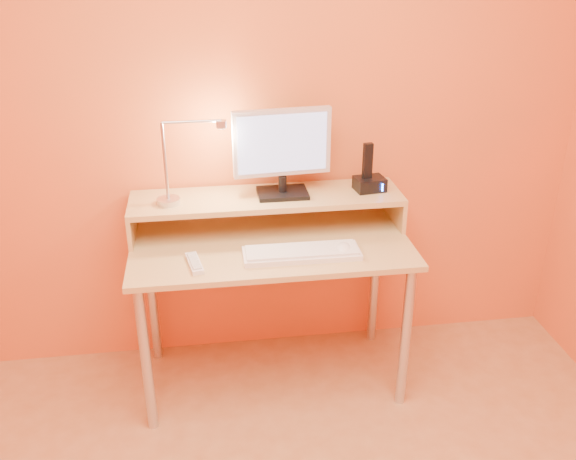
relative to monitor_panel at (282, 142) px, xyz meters
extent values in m
cube|color=orange|center=(-0.07, 0.16, 0.13)|extent=(3.00, 0.04, 2.50)
cylinder|color=silver|center=(-0.62, -0.41, -0.77)|extent=(0.04, 0.04, 0.69)
cylinder|color=silver|center=(0.48, -0.41, -0.77)|extent=(0.04, 0.04, 0.69)
cylinder|color=silver|center=(-0.62, 0.09, -0.77)|extent=(0.04, 0.04, 0.69)
cylinder|color=silver|center=(0.48, 0.09, -0.77)|extent=(0.04, 0.04, 0.69)
cube|color=tan|center=(-0.07, -0.16, -0.41)|extent=(1.20, 0.60, 0.02)
cube|color=tan|center=(-0.66, -0.01, -0.33)|extent=(0.02, 0.30, 0.14)
cube|color=tan|center=(0.52, -0.01, -0.33)|extent=(0.02, 0.30, 0.14)
cube|color=tan|center=(-0.07, -0.01, -0.25)|extent=(1.20, 0.30, 0.02)
cube|color=black|center=(0.00, -0.01, -0.23)|extent=(0.22, 0.16, 0.02)
cylinder|color=black|center=(0.00, -0.01, -0.19)|extent=(0.04, 0.04, 0.07)
cube|color=silver|center=(0.00, 0.00, 0.00)|extent=(0.43, 0.07, 0.29)
cube|color=black|center=(0.00, 0.02, 0.00)|extent=(0.38, 0.04, 0.25)
cube|color=#8B9BD1|center=(0.00, -0.02, 0.00)|extent=(0.39, 0.04, 0.25)
cylinder|color=silver|center=(-0.50, -0.04, -0.23)|extent=(0.10, 0.10, 0.02)
cylinder|color=silver|center=(-0.50, -0.04, -0.05)|extent=(0.01, 0.01, 0.33)
cylinder|color=silver|center=(-0.38, -0.04, 0.12)|extent=(0.24, 0.01, 0.01)
cylinder|color=silver|center=(-0.26, -0.04, 0.10)|extent=(0.04, 0.04, 0.03)
cylinder|color=#FFEAC6|center=(-0.26, -0.04, 0.09)|extent=(0.03, 0.03, 0.00)
cube|color=black|center=(0.39, -0.01, -0.21)|extent=(0.14, 0.12, 0.06)
cube|color=black|center=(0.38, -0.01, -0.10)|extent=(0.04, 0.03, 0.16)
cube|color=#2C84FF|center=(0.44, -0.06, -0.21)|extent=(0.01, 0.00, 0.04)
cube|color=silver|center=(0.04, -0.30, -0.39)|extent=(0.49, 0.16, 0.02)
ellipsoid|color=white|center=(0.22, -0.30, -0.38)|extent=(0.10, 0.13, 0.04)
cube|color=silver|center=(-0.40, -0.31, -0.39)|extent=(0.08, 0.18, 0.02)
camera|label=1|loc=(-0.35, -2.56, 0.81)|focal=39.20mm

